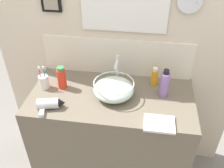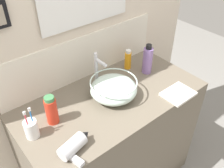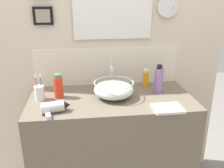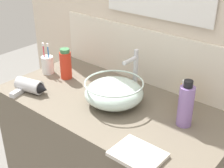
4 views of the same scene
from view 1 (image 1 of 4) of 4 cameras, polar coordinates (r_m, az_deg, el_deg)
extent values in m
cube|color=#6B6051|center=(2.05, -0.15, -12.25)|extent=(1.15, 0.58, 0.88)
cube|color=beige|center=(1.86, 1.30, 10.79)|extent=(1.89, 0.06, 2.35)
cube|color=silver|center=(1.89, 1.09, 6.14)|extent=(1.13, 0.02, 0.29)
cube|color=white|center=(1.72, 2.90, 18.31)|extent=(0.53, 0.01, 0.35)
cube|color=white|center=(1.71, 2.87, 18.24)|extent=(0.59, 0.01, 0.41)
cylinder|color=silver|center=(1.71, 17.43, 17.66)|extent=(0.16, 0.01, 0.16)
cylinder|color=silver|center=(1.73, 18.72, 17.63)|extent=(0.01, 0.06, 0.01)
cube|color=black|center=(1.84, -13.73, 17.60)|extent=(0.14, 0.02, 0.13)
cube|color=gray|center=(1.83, -13.83, 17.51)|extent=(0.10, 0.01, 0.09)
ellipsoid|color=silver|center=(1.71, 0.39, -1.24)|extent=(0.28, 0.28, 0.11)
torus|color=silver|center=(1.67, 0.40, 0.20)|extent=(0.28, 0.28, 0.01)
torus|color=#B2B7BC|center=(1.74, 0.39, -2.64)|extent=(0.11, 0.11, 0.01)
cylinder|color=silver|center=(1.82, 1.15, 2.99)|extent=(0.02, 0.02, 0.19)
cylinder|color=silver|center=(1.73, 0.98, 4.54)|extent=(0.02, 0.10, 0.02)
cylinder|color=silver|center=(1.76, 1.20, 6.05)|extent=(0.02, 0.02, 0.03)
cylinder|color=silver|center=(1.68, -14.42, -4.36)|extent=(0.15, 0.10, 0.07)
cone|color=black|center=(1.66, -11.39, -4.24)|extent=(0.06, 0.07, 0.06)
cube|color=silver|center=(1.66, -15.69, -6.12)|extent=(0.05, 0.09, 0.02)
cylinder|color=white|center=(1.85, -15.30, 0.45)|extent=(0.07, 0.07, 0.10)
cylinder|color=blue|center=(1.83, -15.02, 1.29)|extent=(0.01, 0.01, 0.16)
cube|color=white|center=(1.78, -15.46, 3.62)|extent=(0.01, 0.01, 0.02)
cylinder|color=#D83F4C|center=(1.83, -15.94, 1.21)|extent=(0.01, 0.01, 0.16)
cube|color=white|center=(1.79, -16.39, 3.53)|extent=(0.01, 0.01, 0.02)
cylinder|color=red|center=(1.81, -11.42, 1.19)|extent=(0.06, 0.06, 0.15)
cylinder|color=#3F7F4C|center=(1.77, -11.74, 3.47)|extent=(0.05, 0.05, 0.02)
cylinder|color=orange|center=(1.84, 9.65, 1.43)|extent=(0.04, 0.04, 0.12)
cylinder|color=silver|center=(1.80, 9.87, 3.29)|extent=(0.03, 0.03, 0.02)
cylinder|color=#8C6BB2|center=(1.73, 11.91, -0.17)|extent=(0.07, 0.07, 0.18)
cylinder|color=black|center=(1.67, 12.35, 2.73)|extent=(0.04, 0.04, 0.03)
cube|color=silver|center=(1.55, 10.75, -8.92)|extent=(0.19, 0.15, 0.02)
camera|label=2|loc=(1.04, -56.95, 14.29)|focal=40.00mm
camera|label=3|loc=(0.62, -80.98, -44.34)|focal=40.00mm
camera|label=4|loc=(0.80, 59.41, -7.98)|focal=50.00mm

